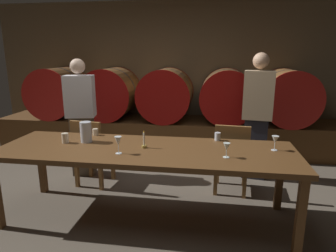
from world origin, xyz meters
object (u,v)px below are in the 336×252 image
(chair_right, at_px, (231,155))
(wine_glass_left, at_px, (118,142))
(guest_left, at_px, (81,117))
(cup_left, at_px, (65,138))
(wine_barrel_left, at_px, (112,93))
(candle_center, at_px, (144,143))
(cup_center, at_px, (95,132))
(wine_glass_center, at_px, (227,147))
(cup_right, at_px, (218,136))
(pitcher, at_px, (86,132))
(wine_barrel_far_right, at_px, (287,97))
(guest_right, at_px, (257,116))
(wine_barrel_far_left, at_px, (59,92))
(chair_left, at_px, (91,150))
(wine_barrel_center, at_px, (166,94))
(dining_table, at_px, (146,154))
(wine_glass_right, at_px, (275,140))
(wine_barrel_right, at_px, (227,96))

(chair_right, height_order, wine_glass_left, wine_glass_left)
(guest_left, bearing_deg, cup_left, 93.25)
(wine_barrel_left, bearing_deg, wine_glass_left, -69.75)
(candle_center, height_order, wine_glass_left, candle_center)
(wine_barrel_left, xyz_separation_m, cup_center, (0.47, -1.94, -0.18))
(wine_glass_center, relative_size, cup_right, 1.55)
(pitcher, distance_m, wine_glass_left, 0.55)
(chair_right, height_order, guest_left, guest_left)
(cup_center, bearing_deg, wine_barrel_far_right, 37.38)
(candle_center, bearing_deg, guest_right, 44.37)
(wine_barrel_far_left, relative_size, cup_right, 10.44)
(guest_left, height_order, guest_right, guest_right)
(wine_glass_center, distance_m, cup_left, 1.67)
(cup_right, bearing_deg, chair_right, 60.20)
(cup_left, bearing_deg, chair_left, 88.88)
(wine_barrel_left, relative_size, wine_barrel_center, 1.00)
(wine_barrel_far_right, xyz_separation_m, guest_left, (-2.99, -1.32, -0.16))
(dining_table, xyz_separation_m, chair_right, (0.89, 0.70, -0.21))
(wine_barrel_left, relative_size, wine_barrel_far_right, 1.00)
(wine_glass_right, bearing_deg, guest_right, 90.71)
(wine_barrel_far_right, distance_m, wine_glass_center, 2.70)
(guest_left, distance_m, guest_right, 2.38)
(guest_left, height_order, pitcher, guest_left)
(wine_glass_left, relative_size, wine_glass_right, 1.15)
(wine_barrel_right, xyz_separation_m, cup_right, (-0.18, -1.94, -0.17))
(chair_left, height_order, guest_left, guest_left)
(wine_barrel_far_right, height_order, chair_right, wine_barrel_far_right)
(guest_right, relative_size, wine_glass_left, 10.14)
(wine_barrel_far_left, xyz_separation_m, guest_right, (3.38, -1.08, -0.11))
(wine_barrel_center, distance_m, cup_center, 2.01)
(cup_left, bearing_deg, dining_table, -3.82)
(cup_right, bearing_deg, guest_right, 58.64)
(wine_barrel_left, distance_m, wine_barrel_far_right, 3.00)
(wine_barrel_far_left, xyz_separation_m, wine_glass_left, (1.93, -2.51, -0.10))
(wine_barrel_far_left, bearing_deg, guest_right, -17.67)
(dining_table, bearing_deg, wine_barrel_left, 116.15)
(chair_left, bearing_deg, pitcher, 116.77)
(wine_barrel_right, distance_m, dining_table, 2.51)
(guest_left, height_order, cup_right, guest_left)
(wine_barrel_right, height_order, chair_left, wine_barrel_right)
(wine_barrel_center, distance_m, guest_right, 1.76)
(pitcher, xyz_separation_m, wine_glass_right, (1.92, 0.01, -0.00))
(wine_glass_left, bearing_deg, wine_barrel_left, 110.25)
(pitcher, bearing_deg, cup_left, -162.22)
(pitcher, bearing_deg, cup_right, 10.66)
(candle_center, xyz_separation_m, cup_left, (-0.86, 0.04, 0.00))
(guest_right, bearing_deg, pitcher, 39.08)
(dining_table, distance_m, wine_glass_left, 0.34)
(wine_barrel_far_left, xyz_separation_m, candle_center, (2.13, -2.31, -0.17))
(cup_right, bearing_deg, wine_barrel_far_left, 145.76)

